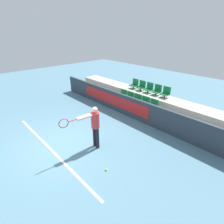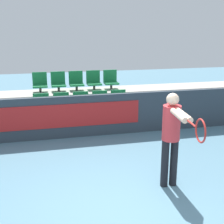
% 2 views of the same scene
% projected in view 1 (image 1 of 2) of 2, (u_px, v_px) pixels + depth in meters
% --- Properties ---
extents(ground_plane, '(30.00, 30.00, 0.00)m').
position_uv_depth(ground_plane, '(62.00, 144.00, 6.80)').
color(ground_plane, slate).
extents(court_baseline, '(6.06, 0.08, 0.01)m').
position_uv_depth(court_baseline, '(51.00, 149.00, 6.51)').
color(court_baseline, white).
rests_on(court_baseline, ground).
extents(barrier_wall, '(10.88, 0.14, 1.06)m').
position_uv_depth(barrier_wall, '(127.00, 106.00, 8.90)').
color(barrier_wall, '#2D3842').
rests_on(barrier_wall, ground).
extents(bleacher_tier_front, '(10.48, 1.02, 0.42)m').
position_uv_depth(bleacher_tier_front, '(135.00, 108.00, 9.37)').
color(bleacher_tier_front, '#ADA89E').
rests_on(bleacher_tier_front, ground).
extents(bleacher_tier_middle, '(10.48, 1.02, 0.84)m').
position_uv_depth(bleacher_tier_middle, '(147.00, 100.00, 9.91)').
color(bleacher_tier_middle, '#ADA89E').
rests_on(bleacher_tier_middle, ground).
extents(stadium_chair_0, '(0.41, 0.38, 0.56)m').
position_uv_depth(stadium_chair_0, '(122.00, 95.00, 9.94)').
color(stadium_chair_0, '#333333').
rests_on(stadium_chair_0, bleacher_tier_front).
extents(stadium_chair_1, '(0.41, 0.38, 0.56)m').
position_uv_depth(stadium_chair_1, '(129.00, 97.00, 9.59)').
color(stadium_chair_1, '#333333').
rests_on(stadium_chair_1, bleacher_tier_front).
extents(stadium_chair_2, '(0.41, 0.38, 0.56)m').
position_uv_depth(stadium_chair_2, '(137.00, 100.00, 9.25)').
color(stadium_chair_2, '#333333').
rests_on(stadium_chair_2, bleacher_tier_front).
extents(stadium_chair_3, '(0.41, 0.38, 0.56)m').
position_uv_depth(stadium_chair_3, '(145.00, 102.00, 8.90)').
color(stadium_chair_3, '#333333').
rests_on(stadium_chair_3, bleacher_tier_front).
extents(stadium_chair_4, '(0.41, 0.38, 0.56)m').
position_uv_depth(stadium_chair_4, '(153.00, 105.00, 8.55)').
color(stadium_chair_4, '#333333').
rests_on(stadium_chair_4, bleacher_tier_front).
extents(stadium_chair_5, '(0.41, 0.38, 0.56)m').
position_uv_depth(stadium_chair_5, '(134.00, 84.00, 10.39)').
color(stadium_chair_5, '#333333').
rests_on(stadium_chair_5, bleacher_tier_middle).
extents(stadium_chair_6, '(0.41, 0.38, 0.56)m').
position_uv_depth(stadium_chair_6, '(141.00, 86.00, 10.04)').
color(stadium_chair_6, '#333333').
rests_on(stadium_chair_6, bleacher_tier_middle).
extents(stadium_chair_7, '(0.41, 0.38, 0.56)m').
position_uv_depth(stadium_chair_7, '(149.00, 88.00, 9.69)').
color(stadium_chair_7, '#333333').
rests_on(stadium_chair_7, bleacher_tier_middle).
extents(stadium_chair_8, '(0.41, 0.38, 0.56)m').
position_uv_depth(stadium_chair_8, '(157.00, 90.00, 9.34)').
color(stadium_chair_8, '#333333').
rests_on(stadium_chair_8, bleacher_tier_middle).
extents(stadium_chair_9, '(0.41, 0.38, 0.56)m').
position_uv_depth(stadium_chair_9, '(166.00, 93.00, 9.00)').
color(stadium_chair_9, '#333333').
rests_on(stadium_chair_9, bleacher_tier_middle).
extents(tennis_player, '(0.31, 1.46, 1.65)m').
position_uv_depth(tennis_player, '(94.00, 124.00, 6.20)').
color(tennis_player, black).
rests_on(tennis_player, ground).
extents(tennis_ball, '(0.07, 0.07, 0.07)m').
position_uv_depth(tennis_ball, '(106.00, 170.00, 5.53)').
color(tennis_ball, '#CCDB33').
rests_on(tennis_ball, ground).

